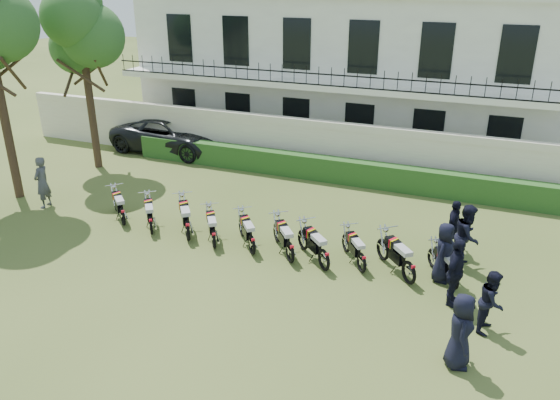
{
  "coord_description": "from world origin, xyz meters",
  "views": [
    {
      "loc": [
        7.25,
        -13.24,
        8.0
      ],
      "look_at": [
        0.93,
        2.12,
        1.07
      ],
      "focal_mm": 35.0,
      "sensor_mm": 36.0,
      "label": 1
    }
  ],
  "objects": [
    {
      "name": "officer_0",
      "position": [
        7.14,
        -2.77,
        0.89
      ],
      "size": [
        0.71,
        0.95,
        1.77
      ],
      "primitive_type": "imported",
      "rotation": [
        0.0,
        0.0,
        1.75
      ],
      "color": "black",
      "rests_on": "ground"
    },
    {
      "name": "ground",
      "position": [
        0.0,
        0.0,
        0.0
      ],
      "size": [
        100.0,
        100.0,
        0.0
      ],
      "primitive_type": "plane",
      "color": "#415220",
      "rests_on": "ground"
    },
    {
      "name": "motorcycle_7",
      "position": [
        4.2,
        0.34,
        0.47
      ],
      "size": [
        1.17,
        1.56,
        1.02
      ],
      "rotation": [
        0.0,
        0.0,
        0.63
      ],
      "color": "black",
      "rests_on": "ground"
    },
    {
      "name": "officer_5",
      "position": [
        6.43,
        2.71,
        0.84
      ],
      "size": [
        0.53,
        1.02,
        1.67
      ],
      "primitive_type": "imported",
      "rotation": [
        0.0,
        0.0,
        1.45
      ],
      "color": "black",
      "rests_on": "ground"
    },
    {
      "name": "inspector",
      "position": [
        -7.8,
        0.61,
        0.96
      ],
      "size": [
        0.56,
        0.76,
        1.91
      ],
      "primitive_type": "imported",
      "rotation": [
        0.0,
        0.0,
        -1.42
      ],
      "color": "#525156",
      "rests_on": "ground"
    },
    {
      "name": "officer_3",
      "position": [
        6.37,
        0.81,
        0.87
      ],
      "size": [
        0.69,
        0.93,
        1.73
      ],
      "primitive_type": "imported",
      "rotation": [
        0.0,
        0.0,
        1.39
      ],
      "color": "black",
      "rests_on": "ground"
    },
    {
      "name": "motorcycle_2",
      "position": [
        -1.48,
        0.19,
        0.54
      ],
      "size": [
        1.37,
        1.76,
        1.16
      ],
      "rotation": [
        0.0,
        0.0,
        0.65
      ],
      "color": "black",
      "rests_on": "ground"
    },
    {
      "name": "perimeter_wall",
      "position": [
        0.0,
        8.0,
        1.17
      ],
      "size": [
        30.0,
        0.35,
        2.3
      ],
      "color": "#EEE6C8",
      "rests_on": "ground"
    },
    {
      "name": "hedge",
      "position": [
        1.0,
        7.2,
        0.5
      ],
      "size": [
        18.0,
        0.6,
        1.0
      ],
      "primitive_type": "cube",
      "color": "#1F4E1C",
      "rests_on": "ground"
    },
    {
      "name": "suv",
      "position": [
        -7.17,
        8.18,
        0.81
      ],
      "size": [
        5.89,
        2.82,
        1.62
      ],
      "primitive_type": "imported",
      "rotation": [
        0.0,
        0.0,
        1.55
      ],
      "color": "black",
      "rests_on": "ground"
    },
    {
      "name": "motorcycle_6",
      "position": [
        3.16,
        0.03,
        0.52
      ],
      "size": [
        1.53,
        1.51,
        1.12
      ],
      "rotation": [
        0.0,
        0.0,
        0.79
      ],
      "color": "black",
      "rests_on": "ground"
    },
    {
      "name": "motorcycle_1",
      "position": [
        -2.83,
        0.13,
        0.49
      ],
      "size": [
        1.26,
        1.59,
        1.06
      ],
      "rotation": [
        0.0,
        0.0,
        0.66
      ],
      "color": "black",
      "rests_on": "ground"
    },
    {
      "name": "officer_1",
      "position": [
        7.71,
        -1.15,
        0.8
      ],
      "size": [
        0.73,
        0.87,
        1.6
      ],
      "primitive_type": "imported",
      "rotation": [
        0.0,
        0.0,
        1.39
      ],
      "color": "black",
      "rests_on": "ground"
    },
    {
      "name": "building",
      "position": [
        0.0,
        13.96,
        3.71
      ],
      "size": [
        20.4,
        9.6,
        7.4
      ],
      "color": "white",
      "rests_on": "ground"
    },
    {
      "name": "motorcycle_5",
      "position": [
        2.09,
        0.1,
        0.51
      ],
      "size": [
        1.35,
        1.66,
        1.11
      ],
      "rotation": [
        0.0,
        0.0,
        0.67
      ],
      "color": "black",
      "rests_on": "ground"
    },
    {
      "name": "motorcycle_3",
      "position": [
        -0.44,
        0.03,
        0.48
      ],
      "size": [
        1.15,
        1.64,
        1.04
      ],
      "rotation": [
        0.0,
        0.0,
        0.6
      ],
      "color": "black",
      "rests_on": "ground"
    },
    {
      "name": "officer_4",
      "position": [
        6.88,
        1.89,
        0.97
      ],
      "size": [
        0.86,
        1.03,
        1.93
      ],
      "primitive_type": "imported",
      "rotation": [
        0.0,
        0.0,
        1.42
      ],
      "color": "black",
      "rests_on": "ground"
    },
    {
      "name": "officer_2",
      "position": [
        6.78,
        -0.34,
        0.93
      ],
      "size": [
        0.69,
        1.17,
        1.87
      ],
      "primitive_type": "imported",
      "rotation": [
        0.0,
        0.0,
        1.35
      ],
      "color": "black",
      "rests_on": "ground"
    },
    {
      "name": "tree_west_near",
      "position": [
        -8.96,
        5.0,
        5.89
      ],
      "size": [
        3.4,
        3.2,
        7.9
      ],
      "color": "#473323",
      "rests_on": "ground"
    },
    {
      "name": "motorcycle_8",
      "position": [
        5.56,
        0.22,
        0.53
      ],
      "size": [
        1.48,
        1.65,
        1.15
      ],
      "rotation": [
        0.0,
        0.0,
        0.73
      ],
      "color": "black",
      "rests_on": "ground"
    },
    {
      "name": "motorcycle_4",
      "position": [
        0.83,
        0.12,
        0.49
      ],
      "size": [
        1.32,
        1.58,
        1.07
      ],
      "rotation": [
        0.0,
        0.0,
        0.69
      ],
      "color": "black",
      "rests_on": "ground"
    },
    {
      "name": "motorcycle_9",
      "position": [
        6.73,
        0.4,
        0.46
      ],
      "size": [
        1.07,
        1.56,
        0.99
      ],
      "rotation": [
        0.0,
        0.0,
        0.59
      ],
      "color": "black",
      "rests_on": "ground"
    },
    {
      "name": "motorcycle_0",
      "position": [
        -4.11,
        0.34,
        0.5
      ],
      "size": [
        1.52,
        1.4,
        1.08
      ],
      "rotation": [
        0.0,
        0.0,
        0.83
      ],
      "color": "black",
      "rests_on": "ground"
    }
  ]
}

